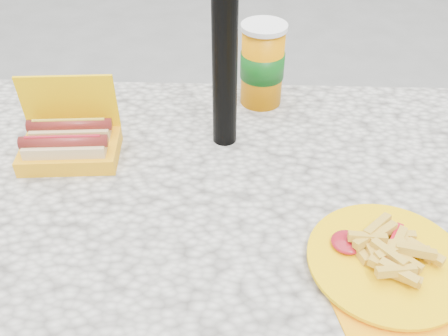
{
  "coord_description": "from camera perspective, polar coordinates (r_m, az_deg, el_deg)",
  "views": [
    {
      "loc": [
        0.03,
        -0.71,
        1.38
      ],
      "look_at": [
        0.0,
        -0.0,
        0.8
      ],
      "focal_mm": 40.0,
      "sensor_mm": 36.0,
      "label": 1
    }
  ],
  "objects": [
    {
      "name": "soda_cup",
      "position": [
        1.16,
        4.4,
        11.7
      ],
      "size": [
        0.1,
        0.1,
        0.19
      ],
      "rotation": [
        0.0,
        0.0,
        -0.08
      ],
      "color": "orange",
      "rests_on": "picnic_table"
    },
    {
      "name": "fries_plate",
      "position": [
        0.84,
        18.3,
        -10.4
      ],
      "size": [
        0.27,
        0.37,
        0.05
      ],
      "rotation": [
        0.0,
        0.0,
        0.42
      ],
      "color": "#FFA109",
      "rests_on": "picnic_table"
    },
    {
      "name": "picnic_table",
      "position": [
        1.03,
        -0.26,
        -6.86
      ],
      "size": [
        1.2,
        0.8,
        0.75
      ],
      "color": "beige",
      "rests_on": "ground"
    },
    {
      "name": "hotdog_box",
      "position": [
        1.06,
        -17.24,
        2.84
      ],
      "size": [
        0.2,
        0.14,
        0.16
      ],
      "rotation": [
        0.0,
        0.0,
        0.08
      ],
      "color": "#FFC100",
      "rests_on": "picnic_table"
    }
  ]
}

